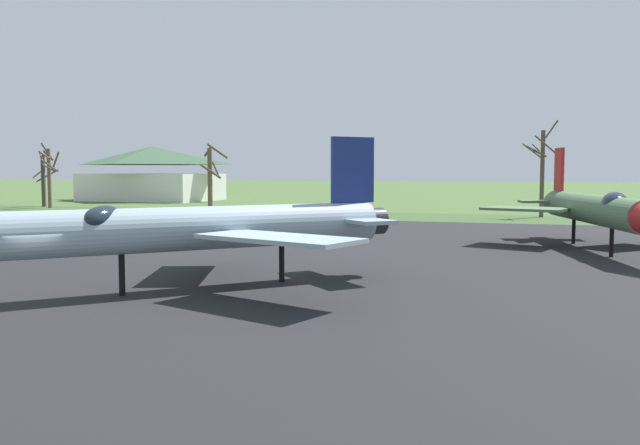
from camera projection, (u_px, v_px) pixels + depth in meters
name	position (u px, v px, depth m)	size (l,w,h in m)	color
ground_plane	(34.00, 305.00, 22.64)	(600.00, 600.00, 0.00)	#425B2D
asphalt_apron	(228.00, 252.00, 37.26)	(105.34, 51.33, 0.05)	black
grass_verge_strip	(362.00, 216.00, 67.34)	(165.34, 12.00, 0.06)	#365029
jet_fighter_rear_center	(595.00, 208.00, 37.47)	(11.95, 17.60, 6.22)	#4C6B47
jet_fighter_rear_left	(198.00, 227.00, 25.18)	(14.04, 14.13, 6.09)	#8EA3B2
bare_tree_far_left	(44.00, 177.00, 84.89)	(2.97, 2.99, 8.30)	#42382D
bare_tree_left_of_center	(49.00, 174.00, 81.51)	(2.84, 2.81, 7.47)	brown
bare_tree_center	(211.00, 175.00, 80.42)	(2.96, 3.01, 8.01)	brown
bare_tree_right_of_center	(542.00, 169.00, 64.83)	(3.43, 3.42, 9.72)	brown
visitor_building	(152.00, 174.00, 104.77)	(20.97, 14.89, 8.64)	silver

